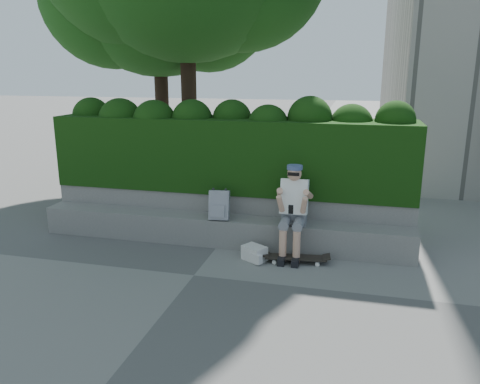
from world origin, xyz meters
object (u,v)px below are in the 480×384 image
(backpack_plaid, at_px, (219,205))
(skateboard, at_px, (296,258))
(backpack_ground, at_px, (254,253))
(person, at_px, (293,207))

(backpack_plaid, bearing_deg, skateboard, -24.59)
(backpack_plaid, height_order, backpack_ground, backpack_plaid)
(person, distance_m, skateboard, 0.74)
(person, xyz_separation_m, backpack_plaid, (-1.17, 0.08, -0.07))
(backpack_ground, bearing_deg, backpack_plaid, 179.09)
(person, bearing_deg, skateboard, -72.39)
(person, height_order, backpack_plaid, person)
(person, distance_m, backpack_ground, 0.89)
(skateboard, bearing_deg, backpack_ground, 177.68)
(skateboard, distance_m, backpack_ground, 0.61)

